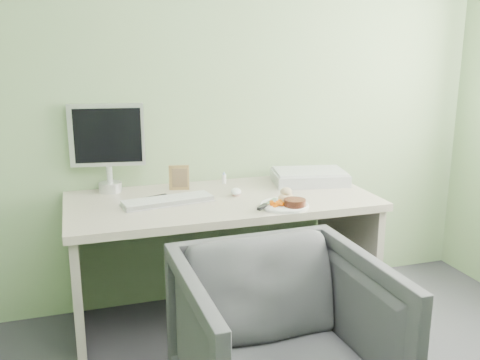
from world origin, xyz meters
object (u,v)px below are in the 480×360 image
object	(u,v)px
desk	(222,230)
scanner	(309,178)
plate	(284,205)
desk_chair	(283,346)
monitor	(107,143)

from	to	relation	value
desk	scanner	size ratio (longest dim) A/B	3.85
desk	plate	size ratio (longest dim) A/B	6.54
desk	desk_chair	xyz separation A→B (m)	(0.00, -0.87, -0.19)
monitor	desk_chair	size ratio (longest dim) A/B	0.60
desk	monitor	size ratio (longest dim) A/B	3.34
desk	desk_chair	size ratio (longest dim) A/B	2.01
plate	desk_chair	bearing A→B (deg)	-112.09
plate	desk_chair	xyz separation A→B (m)	(-0.25, -0.62, -0.37)
scanner	monitor	distance (m)	1.16
plate	desk_chair	distance (m)	0.76
scanner	monitor	size ratio (longest dim) A/B	0.87
plate	scanner	distance (m)	0.50
desk_chair	monitor	bearing A→B (deg)	113.84
plate	scanner	xyz separation A→B (m)	(0.32, 0.39, 0.03)
monitor	desk_chair	world-z (taller)	monitor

